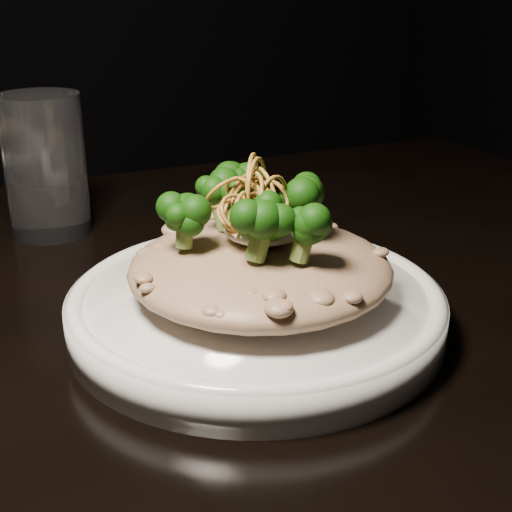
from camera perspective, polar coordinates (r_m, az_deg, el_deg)
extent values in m
cube|color=black|center=(0.54, -6.15, -6.63)|extent=(1.10, 0.80, 0.04)
cylinder|color=black|center=(1.18, 12.01, -10.74)|extent=(0.05, 0.05, 0.71)
cylinder|color=white|center=(0.51, 0.00, -4.34)|extent=(0.26, 0.26, 0.03)
ellipsoid|color=brown|center=(0.49, 0.34, -0.95)|extent=(0.18, 0.18, 0.04)
ellipsoid|color=white|center=(0.48, 0.58, 2.17)|extent=(0.05, 0.05, 0.02)
cylinder|color=silver|center=(0.70, -16.51, 6.97)|extent=(0.10, 0.10, 0.13)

